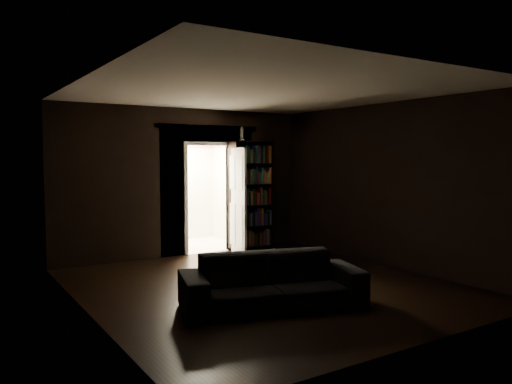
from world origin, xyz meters
The scene contains 9 objects.
ground centered at (0.00, 0.00, 0.00)m, with size 5.50×5.50×0.00m, color black.
room_walls centered at (-0.01, 1.07, 1.68)m, with size 5.02×5.61×2.84m.
kitchen_alcove centered at (0.50, 3.87, 1.21)m, with size 2.20×1.80×2.60m.
sofa centered at (-0.48, -0.90, 0.43)m, with size 2.26×0.98×0.87m, color black.
bookshelf centered at (1.37, 2.55, 1.10)m, with size 0.90×0.32×2.20m, color black.
refrigerator centered at (-0.10, 4.03, 0.82)m, with size 0.74×0.68×1.65m, color white.
door centered at (0.90, 2.31, 1.02)m, with size 0.85×0.05×2.05m, color silver.
figurine centered at (1.19, 2.61, 2.34)m, with size 0.09×0.09×0.28m, color white.
bottles centered at (-0.20, 3.96, 1.77)m, with size 0.57×0.07×0.23m, color black.
Camera 1 is at (-3.96, -5.96, 1.87)m, focal length 35.00 mm.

